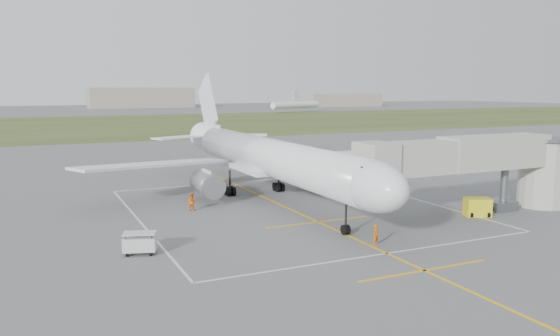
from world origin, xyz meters
name	(u,v)px	position (x,y,z in m)	size (l,w,h in m)	color
ground	(271,201)	(0.00, 0.00, 0.00)	(700.00, 700.00, 0.00)	#5D5D60
grass_strip	(105,125)	(0.00, 130.00, 0.01)	(700.00, 120.00, 0.02)	#384920
apron_markings	(297,212)	(0.00, -5.82, 0.01)	(28.20, 60.00, 0.01)	#E9A90D
airliner	(268,158)	(0.00, 0.75, 4.39)	(38.93, 46.75, 13.52)	white
jet_bridge	(487,163)	(15.72, -13.50, 4.74)	(23.40, 5.00, 7.20)	gray
gpu_unit	(478,207)	(14.23, -14.08, 0.82)	(2.59, 2.23, 1.65)	yellow
baggage_cart	(140,243)	(-15.76, -12.85, 0.79)	(2.53, 1.97, 1.54)	silver
ramp_worker_nose	(376,235)	(0.41, -18.04, 0.80)	(0.58, 0.38, 1.59)	#DB6006
ramp_worker_wing	(192,202)	(-8.68, -0.92, 0.84)	(0.82, 0.64, 1.68)	#FA6007
distant_hangars	(39,100)	(-16.15, 265.19, 5.17)	(345.00, 49.00, 12.00)	gray
distant_aircraft	(129,108)	(15.14, 174.16, 3.59)	(187.25, 45.71, 8.85)	white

